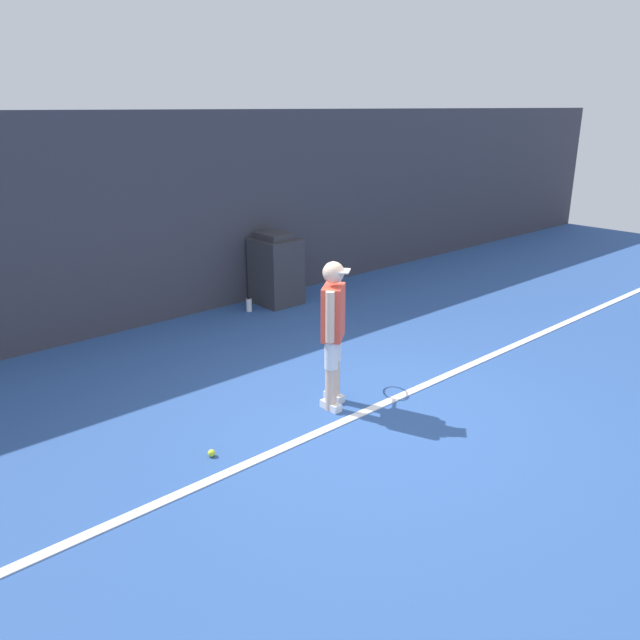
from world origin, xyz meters
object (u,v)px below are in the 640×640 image
object	(u,v)px
tennis_ball	(212,453)
covered_chair	(276,270)
water_bottle	(249,305)
tennis_player	(333,328)

from	to	relation	value
tennis_ball	covered_chair	world-z (taller)	covered_chair
covered_chair	water_bottle	distance (m)	0.74
tennis_player	water_bottle	bearing A→B (deg)	31.40
water_bottle	covered_chair	bearing A→B (deg)	5.56
tennis_player	covered_chair	size ratio (longest dim) A/B	1.37
covered_chair	water_bottle	size ratio (longest dim) A/B	5.16
tennis_ball	water_bottle	bearing A→B (deg)	49.70
tennis_ball	water_bottle	size ratio (longest dim) A/B	0.31
tennis_player	tennis_ball	size ratio (longest dim) A/B	22.96
tennis_ball	covered_chair	size ratio (longest dim) A/B	0.06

